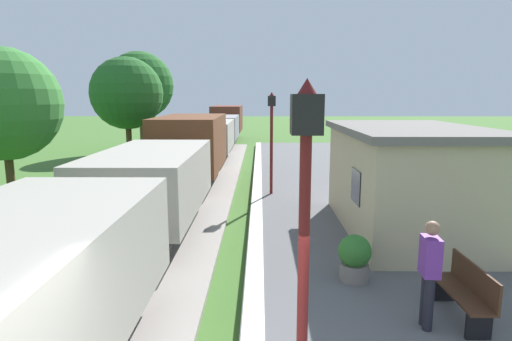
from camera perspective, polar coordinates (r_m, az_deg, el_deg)
The scene contains 10 objects.
freight_train at distance 21.86m, azimuth -7.11°, elevation 3.91°, with size 2.50×39.20×2.72m.
station_hut at distance 11.80m, azimuth 19.82°, elevation -1.04°, with size 3.50×5.80×2.78m.
bench_near_hut at distance 7.77m, azimuth 26.49°, elevation -14.37°, with size 0.42×1.50×0.91m.
person_waiting at distance 7.08m, azimuth 22.40°, elevation -12.38°, with size 0.27×0.40×1.71m.
potted_planter at distance 8.53m, azimuth 13.19°, elevation -11.34°, with size 0.64×0.64×0.92m.
lamp_post_near at distance 3.96m, azimuth 6.61°, elevation -4.51°, with size 0.28×0.28×3.70m.
lamp_post_far at distance 15.23m, azimuth 2.12°, elevation 6.26°, with size 0.28×0.28×3.70m.
tree_trackside_far at distance 16.67m, azimuth -31.04°, elevation 7.67°, with size 3.81×3.81×5.44m.
tree_field_left at distance 21.74m, azimuth -17.10°, elevation 9.93°, with size 3.50×3.50×5.69m.
tree_field_distant at distance 30.38m, azimuth -15.46°, elevation 11.03°, with size 4.57×4.57×6.82m.
Camera 1 is at (0.50, -2.59, 3.79)m, focal length 29.56 mm.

